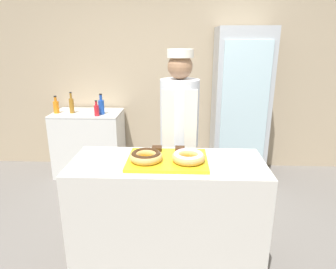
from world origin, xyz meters
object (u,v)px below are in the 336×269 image
Objects in this scene: chest_freezer at (90,143)px; bottle_blue at (101,106)px; baker_person at (179,136)px; bottle_red at (97,110)px; donut_light_glaze at (188,157)px; brownie_back_left at (157,149)px; bottle_orange at (56,107)px; donut_chocolate_glaze at (146,156)px; bottle_amber at (72,105)px; serving_tray at (167,160)px; brownie_back_right at (180,149)px; beverage_fridge at (240,106)px.

chest_freezer is 3.34× the size of bottle_blue.
baker_person is 1.42m from bottle_red.
brownie_back_left is (-0.25, 0.21, -0.02)m from donut_light_glaze.
chest_freezer is 0.65m from bottle_orange.
donut_chocolate_glaze is 1.82m from bottle_red.
brownie_back_left reaches higher than chest_freezer.
baker_person is 8.56× the size of bottle_red.
bottle_orange is at bearing 132.97° from brownie_back_left.
bottle_amber is at bearing 173.33° from bottle_blue.
donut_light_glaze is 2.31m from bottle_amber.
serving_tray is at bearing -52.33° from bottle_amber.
bottle_amber is (-1.49, 1.77, -0.01)m from donut_light_glaze.
brownie_back_left is 1.67m from bottle_red.
bottle_amber reaches higher than brownie_back_right.
brownie_back_right is at bearing -52.34° from chest_freezer.
serving_tray is at bearing -119.27° from brownie_back_right.
bottle_red is at bearing 126.68° from brownie_back_right.
brownie_back_left is 0.33× the size of bottle_orange.
baker_person reaches higher than chest_freezer.
bottle_orange is at bearing 167.19° from bottle_red.
bottle_red is at bearing 124.44° from donut_light_glaze.
bottle_red reaches higher than brownie_back_right.
donut_light_glaze is 2.44m from bottle_orange.
baker_person reaches higher than brownie_back_right.
baker_person is at bearing -42.07° from bottle_red.
brownie_back_right is at bearing -53.32° from bottle_red.
bottle_orange reaches higher than brownie_back_left.
donut_light_glaze reaches higher than brownie_back_right.
brownie_back_left and brownie_back_right have the same top height.
chest_freezer is at bearing 15.35° from bottle_amber.
bottle_red is at bearing 137.93° from baker_person.
brownie_back_right is (0.25, 0.21, -0.02)m from donut_chocolate_glaze.
donut_chocolate_glaze is 1.89m from bottle_blue.
beverage_fridge reaches higher than brownie_back_right.
donut_chocolate_glaze is at bearing -51.90° from bottle_orange.
donut_chocolate_glaze reaches higher than brownie_back_right.
bottle_blue is at bearing 122.06° from donut_light_glaze.
brownie_back_left is 0.04× the size of baker_person.
bottle_orange is (-0.20, -0.01, -0.02)m from bottle_amber.
chest_freezer is (-1.24, 1.61, -0.52)m from brownie_back_right.
baker_person reaches higher than donut_chocolate_glaze.
donut_chocolate_glaze is at bearing -63.57° from bottle_red.
bottle_amber reaches higher than serving_tray.
baker_person is at bearing 90.90° from brownie_back_right.
brownie_back_right is 2.10m from chest_freezer.
bottle_red is 0.75× the size of bottle_blue.
bottle_red is 0.87× the size of bottle_orange.
chest_freezer is at bearing 156.51° from bottle_blue.
donut_light_glaze is 0.69m from baker_person.
serving_tray is at bearing 17.31° from donut_chocolate_glaze.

